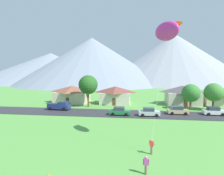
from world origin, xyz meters
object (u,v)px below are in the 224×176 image
at_px(parked_car_white_mid_west, 214,111).
at_px(house_rightmost, 72,94).
at_px(watcher_person, 146,165).
at_px(kite_flyer_with_kite, 167,32).
at_px(house_left_center, 221,96).
at_px(tree_center, 214,92).
at_px(parked_car_silver_east_end, 149,112).
at_px(house_right_center, 183,95).
at_px(parked_car_green_west_end, 120,111).
at_px(pickup_truck_navy_west_side, 59,106).
at_px(house_leftmost, 115,95).
at_px(tree_near_left, 88,85).
at_px(soccer_ball, 49,176).
at_px(parked_car_tan_mid_east, 178,110).
at_px(tree_left_of_center, 191,93).

bearing_deg(parked_car_white_mid_west, house_rightmost, 161.71).
bearing_deg(watcher_person, kite_flyer_with_kite, 70.00).
xyz_separation_m(house_left_center, tree_center, (-4.91, -7.46, 1.79)).
bearing_deg(parked_car_white_mid_west, tree_center, 70.47).
bearing_deg(parked_car_silver_east_end, house_rightmost, 146.43).
height_order(house_right_center, parked_car_green_west_end, house_right_center).
relative_size(parked_car_white_mid_west, pickup_truck_navy_west_side, 0.80).
relative_size(house_leftmost, tree_near_left, 1.09).
distance_m(pickup_truck_navy_west_side, kite_flyer_with_kite, 30.76).
relative_size(house_leftmost, parked_car_silver_east_end, 2.08).
height_order(tree_near_left, pickup_truck_navy_west_side, tree_near_left).
xyz_separation_m(tree_center, watcher_person, (-16.84, -29.49, -3.38)).
bearing_deg(house_leftmost, soccer_ball, -92.13).
xyz_separation_m(house_left_center, parked_car_white_mid_west, (-6.75, -12.64, -1.59)).
height_order(house_rightmost, soccer_ball, house_rightmost).
xyz_separation_m(parked_car_tan_mid_east, parked_car_silver_east_end, (-6.11, -2.38, 0.00)).
xyz_separation_m(house_right_center, tree_near_left, (-24.88, -6.90, 2.97)).
bearing_deg(house_left_center, parked_car_silver_east_end, -142.78).
height_order(tree_left_of_center, kite_flyer_with_kite, kite_flyer_with_kite).
distance_m(house_left_center, parked_car_green_west_end, 30.22).
height_order(tree_left_of_center, parked_car_green_west_end, tree_left_of_center).
xyz_separation_m(house_right_center, parked_car_white_mid_west, (3.29, -12.52, -1.85)).
bearing_deg(parked_car_white_mid_west, watcher_person, -121.68).
xyz_separation_m(tree_near_left, tree_center, (30.01, -0.45, -1.43)).
xyz_separation_m(parked_car_green_west_end, soccer_ball, (-3.93, -23.30, -0.75)).
distance_m(house_left_center, tree_left_of_center, 12.45).
relative_size(house_rightmost, pickup_truck_navy_west_side, 1.82).
distance_m(tree_left_of_center, parked_car_silver_east_end, 13.26).
xyz_separation_m(house_right_center, watcher_person, (-11.71, -36.84, -1.84)).
height_order(tree_near_left, parked_car_white_mid_west, tree_near_left).
height_order(tree_center, parked_car_tan_mid_east, tree_center).
height_order(house_left_center, parked_car_tan_mid_east, house_left_center).
bearing_deg(kite_flyer_with_kite, tree_left_of_center, 67.65).
relative_size(parked_car_tan_mid_east, pickup_truck_navy_west_side, 0.80).
distance_m(house_right_center, tree_near_left, 25.99).
distance_m(tree_center, kite_flyer_with_kite, 28.33).
relative_size(house_left_center, pickup_truck_navy_west_side, 1.96).
relative_size(tree_center, parked_car_silver_east_end, 1.50).
bearing_deg(watcher_person, parked_car_green_west_end, 101.19).
height_order(tree_left_of_center, parked_car_tan_mid_east, tree_left_of_center).
bearing_deg(pickup_truck_navy_west_side, house_rightmost, 93.49).
relative_size(parked_car_white_mid_west, parked_car_tan_mid_east, 0.99).
height_order(house_leftmost, house_rightmost, house_rightmost).
distance_m(house_right_center, parked_car_silver_east_end, 18.29).
distance_m(tree_center, parked_car_green_west_end, 22.77).
height_order(tree_near_left, soccer_ball, tree_near_left).
relative_size(parked_car_green_west_end, pickup_truck_navy_west_side, 0.80).
xyz_separation_m(tree_near_left, watcher_person, (13.16, -29.94, -4.81)).
height_order(parked_car_white_mid_west, parked_car_tan_mid_east, same).
relative_size(house_left_center, parked_car_silver_east_end, 2.43).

